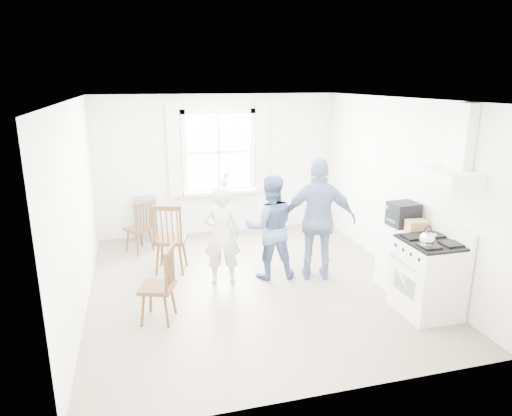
{
  "coord_description": "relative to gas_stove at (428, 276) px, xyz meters",
  "views": [
    {
      "loc": [
        -1.51,
        -5.84,
        2.84
      ],
      "look_at": [
        0.11,
        0.2,
        1.08
      ],
      "focal_mm": 32.0,
      "sensor_mm": 36.0,
      "label": 1
    }
  ],
  "objects": [
    {
      "name": "windsor_chair_a",
      "position": [
        -3.39,
        3.03,
        0.07
      ],
      "size": [
        0.52,
        0.52,
        0.9
      ],
      "color": "#442915",
      "rests_on": "ground"
    },
    {
      "name": "kettle",
      "position": [
        -0.18,
        -0.14,
        0.55
      ],
      "size": [
        0.18,
        0.18,
        0.25
      ],
      "color": "silver",
      "rests_on": "gas_stove"
    },
    {
      "name": "person_right",
      "position": [
        -0.92,
        1.32,
        0.41
      ],
      "size": [
        1.33,
        1.33,
        1.79
      ],
      "primitive_type": "imported",
      "rotation": [
        0.0,
        0.0,
        2.82
      ],
      "color": "navy",
      "rests_on": "ground"
    },
    {
      "name": "shelf_unit",
      "position": [
        -3.31,
        3.68,
        -0.08
      ],
      "size": [
        0.4,
        0.3,
        0.8
      ],
      "primitive_type": "cube",
      "color": "slate",
      "rests_on": "ground"
    },
    {
      "name": "range_hood",
      "position": [
        0.16,
        -0.0,
        1.42
      ],
      "size": [
        0.45,
        0.76,
        0.94
      ],
      "color": "white",
      "rests_on": "room_shell"
    },
    {
      "name": "cardboard_box",
      "position": [
        0.09,
        0.45,
        0.5
      ],
      "size": [
        0.28,
        0.22,
        0.17
      ],
      "primitive_type": "cube",
      "rotation": [
        0.0,
        0.0,
        -0.13
      ],
      "color": "#9B784B",
      "rests_on": "low_cabinet"
    },
    {
      "name": "room_shell",
      "position": [
        -1.91,
        1.35,
        0.82
      ],
      "size": [
        4.62,
        5.12,
        2.64
      ],
      "color": "gray",
      "rests_on": "ground"
    },
    {
      "name": "low_cabinet",
      "position": [
        0.07,
        0.7,
        -0.03
      ],
      "size": [
        0.5,
        0.55,
        0.9
      ],
      "primitive_type": "cube",
      "color": "white",
      "rests_on": "ground"
    },
    {
      "name": "stereo_stack",
      "position": [
        0.08,
        0.77,
        0.58
      ],
      "size": [
        0.39,
        0.35,
        0.33
      ],
      "color": "black",
      "rests_on": "low_cabinet"
    },
    {
      "name": "windsor_chair_b",
      "position": [
        -3.02,
        2.05,
        0.18
      ],
      "size": [
        0.57,
        0.56,
        1.09
      ],
      "color": "#442915",
      "rests_on": "ground"
    },
    {
      "name": "gas_stove",
      "position": [
        0.0,
        0.0,
        0.0
      ],
      "size": [
        0.68,
        0.76,
        1.12
      ],
      "color": "white",
      "rests_on": "ground"
    },
    {
      "name": "window_assembly",
      "position": [
        -1.91,
        3.8,
        0.98
      ],
      "size": [
        1.88,
        0.24,
        1.7
      ],
      "color": "white",
      "rests_on": "room_shell"
    },
    {
      "name": "person_left",
      "position": [
        -2.31,
        1.53,
        0.24
      ],
      "size": [
        0.6,
        0.6,
        1.44
      ],
      "primitive_type": "imported",
      "rotation": [
        0.0,
        0.0,
        2.99
      ],
      "color": "silver",
      "rests_on": "ground"
    },
    {
      "name": "person_mid",
      "position": [
        -1.59,
        1.54,
        0.29
      ],
      "size": [
        0.83,
        0.83,
        1.55
      ],
      "primitive_type": "imported",
      "rotation": [
        0.0,
        0.0,
        3.03
      ],
      "color": "#4F6394",
      "rests_on": "ground"
    },
    {
      "name": "potted_plant",
      "position": [
        -1.82,
        3.71,
        0.53
      ],
      "size": [
        0.2,
        0.2,
        0.34
      ],
      "primitive_type": "imported",
      "rotation": [
        0.0,
        0.0,
        -0.08
      ],
      "color": "#317034",
      "rests_on": "window_assembly"
    },
    {
      "name": "windsor_chair_c",
      "position": [
        -3.18,
        0.63,
        0.09
      ],
      "size": [
        0.5,
        0.51,
        0.94
      ],
      "color": "#442915",
      "rests_on": "ground"
    }
  ]
}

